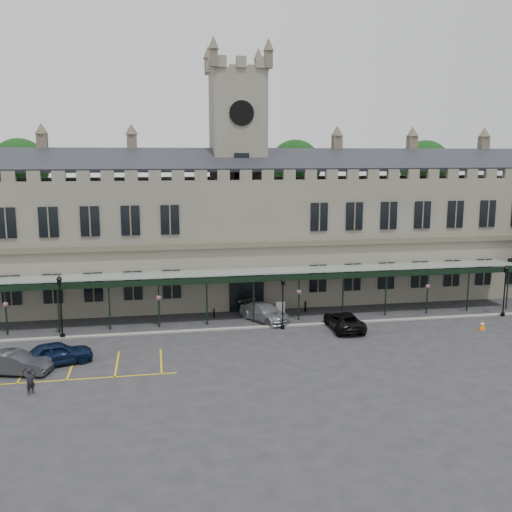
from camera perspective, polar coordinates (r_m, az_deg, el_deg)
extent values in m
plane|color=#272729|center=(42.70, 1.45, -9.34)|extent=(140.00, 140.00, 0.00)
cube|color=#656054|center=(56.65, -1.79, 1.72)|extent=(60.00, 10.00, 12.00)
cube|color=#4F4939|center=(51.56, -0.95, 1.13)|extent=(60.00, 0.35, 0.50)
cube|color=black|center=(53.60, -1.44, 9.62)|extent=(60.00, 4.77, 2.20)
cube|color=black|center=(58.54, -2.20, 9.64)|extent=(60.00, 4.77, 2.20)
cube|color=black|center=(52.46, -0.95, -3.50)|extent=(3.20, 0.18, 3.80)
cube|color=#656054|center=(56.15, -1.82, 6.77)|extent=(5.00, 5.00, 22.00)
cylinder|color=silver|center=(53.68, -1.45, 14.11)|extent=(2.20, 0.12, 2.20)
cylinder|color=black|center=(53.61, -1.44, 14.11)|extent=(2.30, 0.04, 2.30)
cube|color=black|center=(53.55, -1.43, 8.76)|extent=(1.40, 0.12, 2.80)
cube|color=#8C9E93|center=(50.16, -0.61, -1.56)|extent=(50.00, 4.00, 0.40)
cube|color=black|center=(48.28, -0.21, -2.31)|extent=(50.00, 0.18, 0.50)
cube|color=gray|center=(47.81, 0.11, -7.13)|extent=(60.00, 0.40, 0.12)
cylinder|color=#332314|center=(66.42, -22.14, 2.20)|extent=(0.70, 0.70, 12.00)
sphere|color=black|center=(65.94, -22.54, 8.24)|extent=(6.00, 6.00, 6.00)
cylinder|color=#332314|center=(66.96, 3.86, 2.97)|extent=(0.70, 0.70, 12.00)
sphere|color=black|center=(66.48, 3.94, 8.97)|extent=(6.00, 6.00, 6.00)
cylinder|color=#332314|center=(72.51, 16.24, 3.13)|extent=(0.70, 0.70, 12.00)
sphere|color=black|center=(72.06, 16.52, 8.66)|extent=(6.00, 6.00, 6.00)
cylinder|color=black|center=(47.66, -18.77, -7.60)|extent=(0.39, 0.39, 0.33)
cylinder|color=black|center=(47.12, -18.91, -5.26)|extent=(0.13, 0.13, 4.36)
cube|color=black|center=(46.58, -19.07, -2.47)|extent=(0.31, 0.31, 0.44)
cone|color=black|center=(46.50, -19.10, -2.02)|extent=(0.48, 0.48, 0.33)
cylinder|color=black|center=(47.57, 2.67, -7.13)|extent=(0.34, 0.34, 0.28)
cylinder|color=black|center=(47.09, 2.69, -5.10)|extent=(0.11, 0.11, 3.77)
cube|color=black|center=(46.60, 2.71, -2.69)|extent=(0.26, 0.26, 0.38)
cone|color=black|center=(46.53, 2.71, -2.29)|extent=(0.42, 0.42, 0.28)
cylinder|color=black|center=(55.78, 23.44, -5.38)|extent=(0.36, 0.36, 0.30)
cylinder|color=black|center=(55.35, 23.57, -3.52)|extent=(0.12, 0.12, 4.02)
cube|color=black|center=(54.92, 23.73, -1.32)|extent=(0.28, 0.28, 0.40)
cone|color=black|center=(54.85, 23.76, -0.96)|extent=(0.44, 0.44, 0.30)
cube|color=orange|center=(50.93, 21.66, -6.82)|extent=(0.42, 0.42, 0.04)
cone|color=orange|center=(50.83, 21.69, -6.43)|extent=(0.48, 0.48, 0.77)
cylinder|color=silver|center=(50.80, 21.69, -6.32)|extent=(0.32, 0.32, 0.11)
cylinder|color=black|center=(51.19, 2.47, -5.73)|extent=(0.07, 0.07, 0.55)
cube|color=silver|center=(51.09, 2.47, -5.32)|extent=(0.77, 0.12, 1.32)
cylinder|color=black|center=(50.79, -4.22, -5.72)|extent=(0.15, 0.15, 0.83)
cylinder|color=black|center=(52.66, 4.96, -5.07)|extent=(0.18, 0.18, 0.99)
imported|color=black|center=(41.83, -19.27, -9.17)|extent=(5.08, 3.34, 1.61)
imported|color=#2F3136|center=(41.09, -22.99, -9.82)|extent=(4.89, 2.76, 1.53)
imported|color=#919398|center=(49.63, 0.84, -5.65)|extent=(4.43, 5.59, 1.52)
imported|color=black|center=(47.86, 8.78, -6.41)|extent=(2.43, 5.19, 1.44)
imported|color=black|center=(37.47, -21.62, -11.57)|extent=(0.69, 0.68, 1.60)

